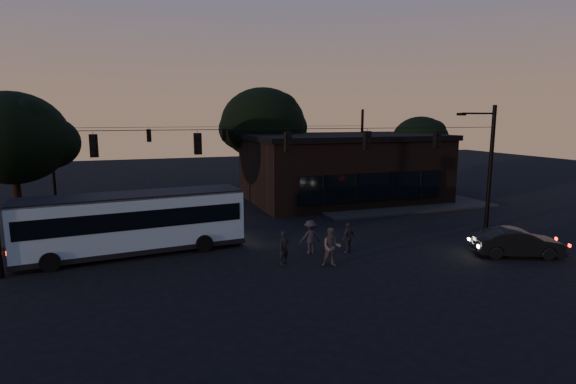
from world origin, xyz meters
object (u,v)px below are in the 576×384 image
object	(u,v)px
bus	(134,220)
pedestrian_a	(284,248)
car	(518,243)
pedestrian_d	(310,237)
building	(342,167)
pedestrian_c	(348,238)
pedestrian_b	(332,247)

from	to	relation	value
bus	pedestrian_a	xyz separation A→B (m)	(6.53, -4.08, -0.93)
car	pedestrian_d	bearing A→B (deg)	90.79
building	pedestrian_a	bearing A→B (deg)	-125.04
car	pedestrian_d	distance (m)	10.21
pedestrian_a	pedestrian_c	world-z (taller)	pedestrian_a
pedestrian_d	building	bearing A→B (deg)	-123.64
car	pedestrian_a	xyz separation A→B (m)	(-11.23, 2.71, 0.10)
car	pedestrian_c	bearing A→B (deg)	89.15
building	pedestrian_c	size ratio (longest dim) A/B	9.86
pedestrian_d	pedestrian_b	bearing A→B (deg)	93.22
car	pedestrian_d	world-z (taller)	pedestrian_d
bus	pedestrian_d	bearing A→B (deg)	-25.50
pedestrian_b	building	bearing A→B (deg)	80.15
bus	pedestrian_a	bearing A→B (deg)	-37.81
bus	pedestrian_c	distance (m)	10.79
pedestrian_c	pedestrian_a	bearing A→B (deg)	-16.04
building	bus	bearing A→B (deg)	-148.38
pedestrian_a	car	bearing A→B (deg)	-37.11
pedestrian_d	pedestrian_a	bearing A→B (deg)	30.65
car	pedestrian_a	size ratio (longest dim) A/B	2.66
pedestrian_c	pedestrian_d	xyz separation A→B (m)	(-1.87, 0.50, 0.07)
building	pedestrian_b	world-z (taller)	building
car	pedestrian_c	world-z (taller)	pedestrian_c
building	pedestrian_d	distance (m)	15.62
building	pedestrian_b	size ratio (longest dim) A/B	8.49
pedestrian_c	pedestrian_b	bearing A→B (deg)	18.43
car	pedestrian_c	xyz separation A→B (m)	(-7.59, 3.32, 0.09)
building	pedestrian_b	distance (m)	17.37
bus	pedestrian_c	bearing A→B (deg)	-24.65
bus	pedestrian_b	world-z (taller)	bus
building	pedestrian_a	xyz separation A→B (m)	(-10.00, -14.26, -1.92)
pedestrian_a	pedestrian_c	size ratio (longest dim) A/B	1.00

